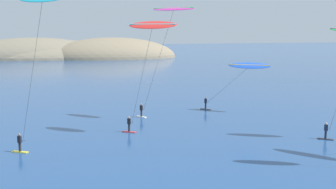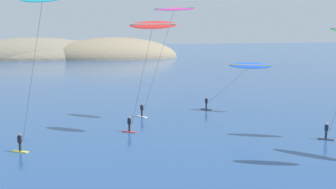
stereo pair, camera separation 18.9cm
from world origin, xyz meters
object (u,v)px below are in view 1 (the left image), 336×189
Objects in this scene: kitesurfer_magenta at (171,18)px; kitesurfer_cyan at (40,13)px; kitesurfer_red at (151,33)px; kitesurfer_blue at (246,69)px.

kitesurfer_cyan is (-14.51, -10.92, -0.02)m from kitesurfer_magenta.
kitesurfer_magenta is 0.97× the size of kitesurfer_cyan.
kitesurfer_cyan reaches higher than kitesurfer_magenta.
kitesurfer_magenta is at bearing 57.07° from kitesurfer_red.
kitesurfer_cyan is at bearing -155.60° from kitesurfer_red.
kitesurfer_magenta reaches higher than kitesurfer_blue.
kitesurfer_blue is 17.51m from kitesurfer_red.
kitesurfer_blue is at bearing 10.32° from kitesurfer_magenta.
kitesurfer_cyan is (-10.54, -4.78, 1.66)m from kitesurfer_red.
kitesurfer_magenta is at bearing 36.95° from kitesurfer_cyan.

